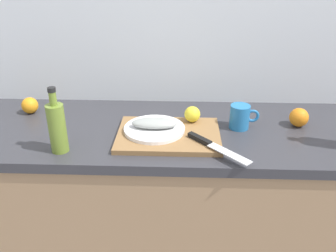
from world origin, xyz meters
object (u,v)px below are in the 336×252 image
object	(u,v)px
chef_knife	(210,144)
orange_0	(30,105)
olive_oil_bottle	(57,127)
white_plate	(154,129)
lemon_0	(192,114)
fish_fillet	(154,123)
coffee_mug_0	(240,117)
cutting_board	(168,135)

from	to	relation	value
chef_knife	orange_0	xyz separation A→B (m)	(-0.80, 0.32, 0.01)
olive_oil_bottle	white_plate	bearing A→B (deg)	22.09
white_plate	orange_0	world-z (taller)	orange_0
olive_oil_bottle	orange_0	distance (m)	0.42
lemon_0	orange_0	distance (m)	0.75
fish_fillet	orange_0	world-z (taller)	orange_0
fish_fillet	coffee_mug_0	world-z (taller)	coffee_mug_0
coffee_mug_0	orange_0	bearing A→B (deg)	172.90
chef_knife	olive_oil_bottle	bearing A→B (deg)	-131.49
fish_fillet	lemon_0	xyz separation A→B (m)	(0.15, 0.09, 0.00)
white_plate	orange_0	size ratio (longest dim) A/B	3.31
white_plate	fish_fillet	xyz separation A→B (m)	(0.00, 0.00, 0.03)
chef_knife	olive_oil_bottle	world-z (taller)	olive_oil_bottle
coffee_mug_0	lemon_0	bearing A→B (deg)	176.47
lemon_0	coffee_mug_0	bearing A→B (deg)	-3.53
coffee_mug_0	olive_oil_bottle	bearing A→B (deg)	-162.52
coffee_mug_0	fish_fillet	bearing A→B (deg)	-167.23
chef_knife	olive_oil_bottle	distance (m)	0.56
chef_knife	coffee_mug_0	world-z (taller)	coffee_mug_0
cutting_board	chef_knife	world-z (taller)	chef_knife
white_plate	coffee_mug_0	xyz separation A→B (m)	(0.35, 0.08, 0.02)
fish_fillet	chef_knife	world-z (taller)	fish_fillet
fish_fillet	lemon_0	world-z (taller)	lemon_0
white_plate	olive_oil_bottle	xyz separation A→B (m)	(-0.34, -0.14, 0.07)
coffee_mug_0	white_plate	bearing A→B (deg)	-167.23
cutting_board	chef_knife	xyz separation A→B (m)	(0.16, -0.10, 0.02)
lemon_0	coffee_mug_0	world-z (taller)	coffee_mug_0
chef_knife	orange_0	world-z (taller)	orange_0
white_plate	lemon_0	xyz separation A→B (m)	(0.15, 0.09, 0.03)
chef_knife	fish_fillet	bearing A→B (deg)	-162.50
fish_fillet	olive_oil_bottle	world-z (taller)	olive_oil_bottle
white_plate	coffee_mug_0	world-z (taller)	coffee_mug_0
cutting_board	olive_oil_bottle	size ratio (longest dim) A/B	1.63
olive_oil_bottle	fish_fillet	bearing A→B (deg)	22.09
cutting_board	lemon_0	xyz separation A→B (m)	(0.10, 0.11, 0.04)
chef_knife	orange_0	size ratio (longest dim) A/B	3.10
cutting_board	chef_knife	size ratio (longest dim) A/B	1.78
lemon_0	orange_0	xyz separation A→B (m)	(-0.74, 0.10, -0.02)
cutting_board	orange_0	xyz separation A→B (m)	(-0.64, 0.21, 0.03)
lemon_0	olive_oil_bottle	size ratio (longest dim) A/B	0.27
chef_knife	coffee_mug_0	distance (m)	0.24
chef_knife	orange_0	bearing A→B (deg)	-155.08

